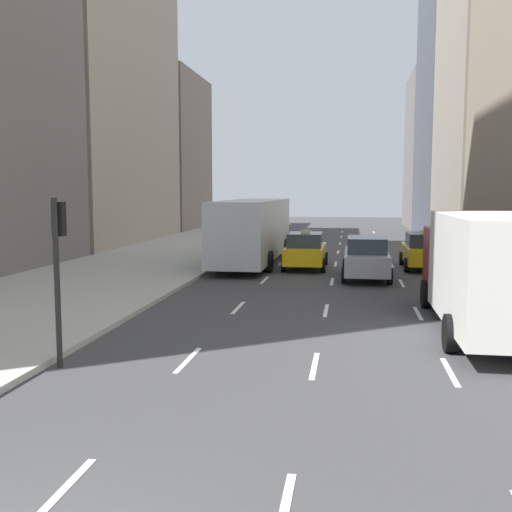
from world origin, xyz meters
TOP-DOWN VIEW (x-y plane):
  - sidewalk_left at (-7.00, 27.00)m, footprint 8.00×66.00m
  - lane_markings at (2.60, 23.00)m, footprint 5.72×56.00m
  - taxi_lead at (1.20, 24.04)m, footprint 2.02×4.40m
  - taxi_second at (6.80, 24.77)m, footprint 2.02×4.40m
  - sedan_black_near at (4.00, 21.06)m, footprint 2.02×4.77m
  - city_bus at (-1.61, 25.66)m, footprint 2.80×11.61m
  - box_truck at (6.80, 11.74)m, footprint 2.58×8.40m
  - traffic_light_pole at (-2.75, 7.14)m, footprint 0.24×0.42m

SIDE VIEW (x-z plane):
  - lane_markings at x=2.60m, z-range 0.00..0.01m
  - sidewalk_left at x=-7.00m, z-range 0.00..0.15m
  - taxi_lead at x=1.20m, z-range -0.05..1.82m
  - taxi_second at x=6.80m, z-range -0.05..1.82m
  - sedan_black_near at x=4.00m, z-range 0.01..1.81m
  - box_truck at x=6.80m, z-range 0.14..3.29m
  - city_bus at x=-1.61m, z-range 0.16..3.41m
  - traffic_light_pole at x=-2.75m, z-range 0.61..4.21m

